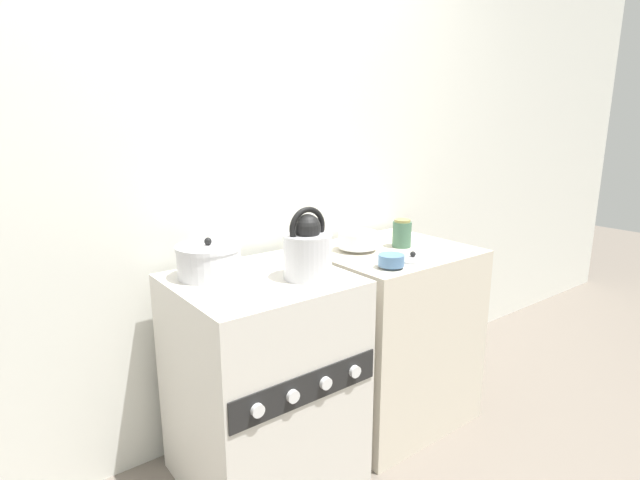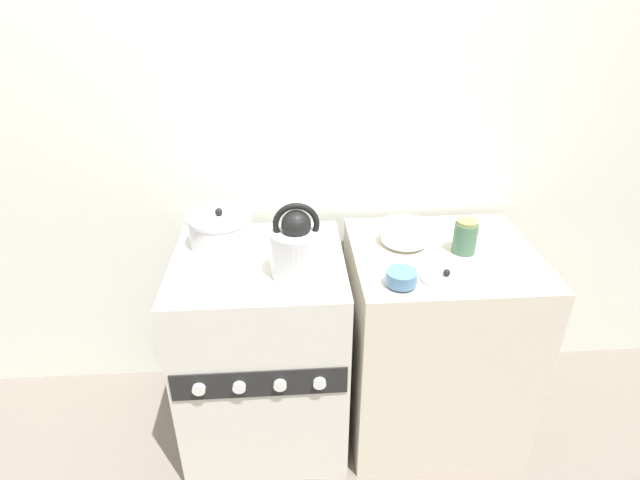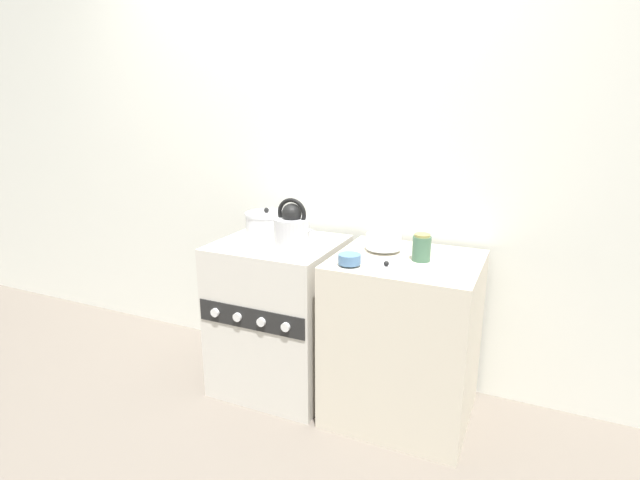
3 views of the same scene
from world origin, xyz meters
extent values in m
cube|color=silver|center=(0.00, 0.67, 1.25)|extent=(7.00, 0.06, 2.50)
cube|color=beige|center=(0.00, 0.29, 0.41)|extent=(0.62, 0.58, 0.82)
cube|color=black|center=(0.00, 0.00, 0.51)|extent=(0.59, 0.01, 0.11)
cylinder|color=silver|center=(-0.20, -0.01, 0.51)|extent=(0.04, 0.02, 0.04)
cylinder|color=silver|center=(-0.07, -0.01, 0.51)|extent=(0.04, 0.02, 0.04)
cylinder|color=silver|center=(0.07, -0.01, 0.51)|extent=(0.04, 0.02, 0.04)
cylinder|color=silver|center=(0.20, -0.01, 0.51)|extent=(0.04, 0.02, 0.04)
cube|color=beige|center=(0.68, 0.30, 0.41)|extent=(0.68, 0.60, 0.82)
cylinder|color=silver|center=(0.14, 0.18, 0.91)|extent=(0.18, 0.18, 0.16)
sphere|color=black|center=(0.14, 0.18, 1.01)|extent=(0.10, 0.10, 0.10)
torus|color=black|center=(0.14, 0.18, 1.01)|extent=(0.15, 0.02, 0.15)
cone|color=silver|center=(0.22, 0.18, 0.93)|extent=(0.09, 0.04, 0.07)
cylinder|color=silver|center=(-0.14, 0.42, 0.88)|extent=(0.23, 0.23, 0.10)
cylinder|color=silver|center=(-0.14, 0.42, 0.94)|extent=(0.24, 0.24, 0.01)
sphere|color=black|center=(-0.14, 0.42, 0.96)|extent=(0.03, 0.03, 0.03)
cylinder|color=white|center=(0.55, 0.37, 0.83)|extent=(0.08, 0.08, 0.02)
cylinder|color=white|center=(0.55, 0.37, 0.87)|extent=(0.17, 0.17, 0.07)
cylinder|color=#4C729E|center=(0.48, 0.09, 0.83)|extent=(0.05, 0.05, 0.01)
cylinder|color=#4C729E|center=(0.48, 0.09, 0.85)|extent=(0.10, 0.10, 0.04)
cylinder|color=#3F664C|center=(0.75, 0.30, 0.88)|extent=(0.09, 0.09, 0.12)
cylinder|color=#998C4C|center=(0.75, 0.30, 0.94)|extent=(0.07, 0.07, 0.01)
cylinder|color=silver|center=(0.64, 0.13, 0.83)|extent=(0.18, 0.18, 0.01)
sphere|color=black|center=(0.64, 0.13, 0.84)|extent=(0.02, 0.02, 0.02)
camera|label=1|loc=(-0.88, -1.22, 1.39)|focal=28.00mm
camera|label=2|loc=(0.12, -1.25, 1.73)|focal=28.00mm
camera|label=3|loc=(1.23, -1.90, 1.54)|focal=28.00mm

